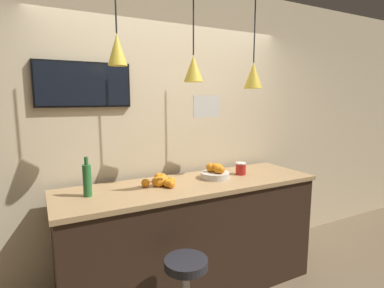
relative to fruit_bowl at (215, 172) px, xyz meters
The scene contains 11 objects.
back_wall 0.62m from the fruit_bowl, 121.48° to the left, with size 8.00×0.06×2.90m.
service_counter 0.63m from the fruit_bowl, behind, with size 2.35×0.71×1.04m.
fruit_bowl is the anchor object (origin of this frame).
orange_pile 0.54m from the fruit_bowl, behind, with size 0.28×0.30×0.09m.
juice_bottle 1.15m from the fruit_bowl, behind, with size 0.07×0.07×0.31m.
spread_jar 0.30m from the fruit_bowl, ahead, with size 0.10×0.10×0.12m.
pendant_lamp_left 1.39m from the fruit_bowl, behind, with size 0.14×0.14×0.78m.
pendant_lamp_middle 0.98m from the fruit_bowl, 168.17° to the right, with size 0.17×0.17×0.88m.
pendant_lamp_right 0.98m from the fruit_bowl, ahead, with size 0.17×0.17×0.92m.
mounted_tv 1.41m from the fruit_bowl, 160.75° to the left, with size 0.79×0.04×0.38m.
hanging_menu_board 0.75m from the fruit_bowl, 132.37° to the right, with size 0.24×0.01×0.17m.
Camera 1 is at (-1.20, -1.59, 1.78)m, focal length 28.00 mm.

